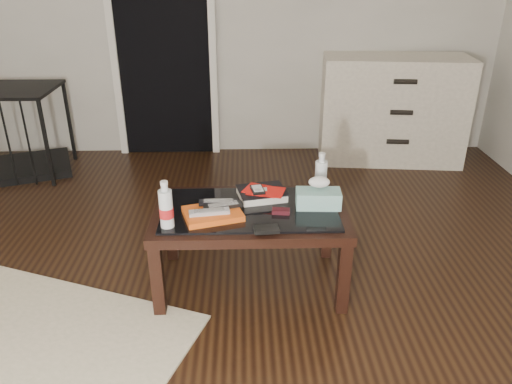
# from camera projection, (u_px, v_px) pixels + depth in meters

# --- Properties ---
(ground) EXTENTS (5.00, 5.00, 0.00)m
(ground) POSITION_uv_depth(u_px,v_px,m) (190.00, 330.00, 2.43)
(ground) COLOR black
(ground) RESTS_ON ground
(doorway) EXTENTS (0.90, 0.08, 2.07)m
(doorway) POSITION_uv_depth(u_px,v_px,m) (163.00, 37.00, 4.21)
(doorway) COLOR black
(doorway) RESTS_ON ground
(coffee_table) EXTENTS (1.00, 0.60, 0.46)m
(coffee_table) POSITION_uv_depth(u_px,v_px,m) (250.00, 219.00, 2.62)
(coffee_table) COLOR black
(coffee_table) RESTS_ON ground
(dresser) EXTENTS (1.24, 0.62, 0.90)m
(dresser) POSITION_uv_depth(u_px,v_px,m) (392.00, 110.00, 4.29)
(dresser) COLOR silver
(dresser) RESTS_ON ground
(pet_crate) EXTENTS (1.05, 0.88, 0.71)m
(pet_crate) POSITION_uv_depth(u_px,v_px,m) (8.00, 146.00, 4.09)
(pet_crate) COLOR black
(pet_crate) RESTS_ON ground
(magazines) EXTENTS (0.33, 0.28, 0.03)m
(magazines) POSITION_uv_depth(u_px,v_px,m) (213.00, 214.00, 2.50)
(magazines) COLOR #E75815
(magazines) RESTS_ON coffee_table
(remote_silver) EXTENTS (0.21, 0.08, 0.02)m
(remote_silver) POSITION_uv_depth(u_px,v_px,m) (209.00, 212.00, 2.46)
(remote_silver) COLOR #A8A8AD
(remote_silver) RESTS_ON magazines
(remote_black_front) EXTENTS (0.21, 0.10, 0.02)m
(remote_black_front) POSITION_uv_depth(u_px,v_px,m) (223.00, 206.00, 2.52)
(remote_black_front) COLOR black
(remote_black_front) RESTS_ON magazines
(remote_black_back) EXTENTS (0.20, 0.05, 0.02)m
(remote_black_back) POSITION_uv_depth(u_px,v_px,m) (218.00, 202.00, 2.56)
(remote_black_back) COLOR black
(remote_black_back) RESTS_ON magazines
(textbook) EXTENTS (0.29, 0.25, 0.05)m
(textbook) POSITION_uv_depth(u_px,v_px,m) (262.00, 194.00, 2.69)
(textbook) COLOR black
(textbook) RESTS_ON coffee_table
(dvd_mailers) EXTENTS (0.23, 0.20, 0.01)m
(dvd_mailers) POSITION_uv_depth(u_px,v_px,m) (262.00, 190.00, 2.67)
(dvd_mailers) COLOR red
(dvd_mailers) RESTS_ON textbook
(ipod) EXTENTS (0.08, 0.11, 0.02)m
(ipod) POSITION_uv_depth(u_px,v_px,m) (258.00, 189.00, 2.65)
(ipod) COLOR black
(ipod) RESTS_ON dvd_mailers
(flip_phone) EXTENTS (0.10, 0.06, 0.02)m
(flip_phone) POSITION_uv_depth(u_px,v_px,m) (281.00, 211.00, 2.53)
(flip_phone) COLOR black
(flip_phone) RESTS_ON coffee_table
(wallet) EXTENTS (0.13, 0.08, 0.02)m
(wallet) POSITION_uv_depth(u_px,v_px,m) (266.00, 229.00, 2.37)
(wallet) COLOR black
(wallet) RESTS_ON coffee_table
(water_bottle_left) EXTENTS (0.07, 0.07, 0.24)m
(water_bottle_left) POSITION_uv_depth(u_px,v_px,m) (166.00, 204.00, 2.36)
(water_bottle_left) COLOR white
(water_bottle_left) RESTS_ON coffee_table
(water_bottle_right) EXTENTS (0.08, 0.08, 0.24)m
(water_bottle_right) POSITION_uv_depth(u_px,v_px,m) (321.00, 174.00, 2.69)
(water_bottle_right) COLOR white
(water_bottle_right) RESTS_ON coffee_table
(tissue_box) EXTENTS (0.24, 0.13, 0.09)m
(tissue_box) POSITION_uv_depth(u_px,v_px,m) (318.00, 199.00, 2.59)
(tissue_box) COLOR teal
(tissue_box) RESTS_ON coffee_table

